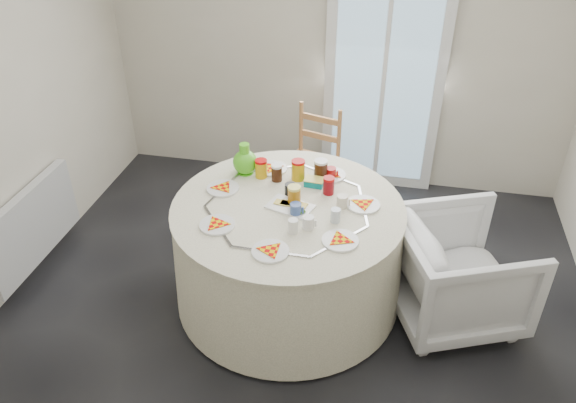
% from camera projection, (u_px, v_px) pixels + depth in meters
% --- Properties ---
extents(floor, '(4.00, 4.00, 0.00)m').
position_uv_depth(floor, '(291.00, 324.00, 3.75)').
color(floor, black).
rests_on(floor, ground).
extents(wall_back, '(4.00, 0.02, 2.60)m').
position_uv_depth(wall_back, '(339.00, 40.00, 4.66)').
color(wall_back, '#BCB5A3').
rests_on(wall_back, floor).
extents(glass_door, '(1.00, 0.08, 2.10)m').
position_uv_depth(glass_door, '(384.00, 74.00, 4.69)').
color(glass_door, silver).
rests_on(glass_door, floor).
extents(radiator, '(0.07, 1.00, 0.55)m').
position_uv_depth(radiator, '(33.00, 226.00, 4.03)').
color(radiator, silver).
rests_on(radiator, floor).
extents(table, '(1.54, 1.54, 0.78)m').
position_uv_depth(table, '(288.00, 254.00, 3.77)').
color(table, '#FBF3CF').
rests_on(table, floor).
extents(wooden_chair, '(0.50, 0.49, 0.91)m').
position_uv_depth(wooden_chair, '(310.00, 162.00, 4.63)').
color(wooden_chair, '#9F7137').
rests_on(wooden_chair, floor).
extents(armchair, '(0.97, 1.00, 0.80)m').
position_uv_depth(armchair, '(459.00, 269.00, 3.62)').
color(armchair, silver).
rests_on(armchair, floor).
extents(place_settings, '(1.47, 1.47, 0.02)m').
position_uv_depth(place_settings, '(288.00, 205.00, 3.55)').
color(place_settings, silver).
rests_on(place_settings, table).
extents(jar_cluster, '(0.60, 0.41, 0.16)m').
position_uv_depth(jar_cluster, '(292.00, 177.00, 3.74)').
color(jar_cluster, '#A25E21').
rests_on(jar_cluster, table).
extents(butter_tub, '(0.14, 0.10, 0.05)m').
position_uv_depth(butter_tub, '(314.00, 183.00, 3.76)').
color(butter_tub, '#058287').
rests_on(butter_tub, table).
extents(green_pitcher, '(0.20, 0.20, 0.22)m').
position_uv_depth(green_pitcher, '(245.00, 159.00, 3.85)').
color(green_pitcher, '#4DC41D').
rests_on(green_pitcher, table).
extents(cheese_platter, '(0.32, 0.26, 0.04)m').
position_uv_depth(cheese_platter, '(290.00, 206.00, 3.54)').
color(cheese_platter, white).
rests_on(cheese_platter, table).
extents(mugs_glasses, '(0.68, 0.68, 0.10)m').
position_uv_depth(mugs_glasses, '(314.00, 202.00, 3.52)').
color(mugs_glasses, '#9E9E9E').
rests_on(mugs_glasses, table).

